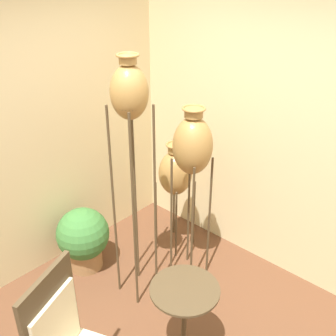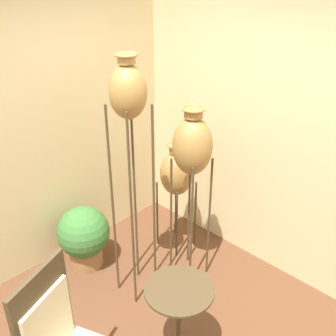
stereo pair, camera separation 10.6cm
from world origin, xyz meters
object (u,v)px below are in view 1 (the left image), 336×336
Objects in this scene: vase_stand_medium at (193,147)px; side_table at (184,310)px; vase_stand_tall at (130,102)px; potted_plant at (83,237)px; vase_stand_short at (175,173)px.

vase_stand_medium is 2.28× the size of side_table.
vase_stand_tall is 2.90× the size of side_table.
vase_stand_medium is 1.39m from potted_plant.
vase_stand_short is (0.23, 0.39, -0.46)m from vase_stand_medium.
vase_stand_medium is at bearing -21.62° from vase_stand_tall.
side_table is 1.41m from potted_plant.
vase_stand_medium is 0.65m from vase_stand_short.
side_table is (-1.01, -0.98, -0.32)m from vase_stand_short.
vase_stand_short is at bearing 15.13° from vase_stand_tall.
vase_stand_tall reaches higher than vase_stand_medium.
vase_stand_tall is at bearing 69.68° from side_table.
side_table reaches higher than potted_plant.
vase_stand_medium is at bearing 37.36° from side_table.
potted_plant is at bearing 83.36° from side_table.
vase_stand_medium reaches higher than potted_plant.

